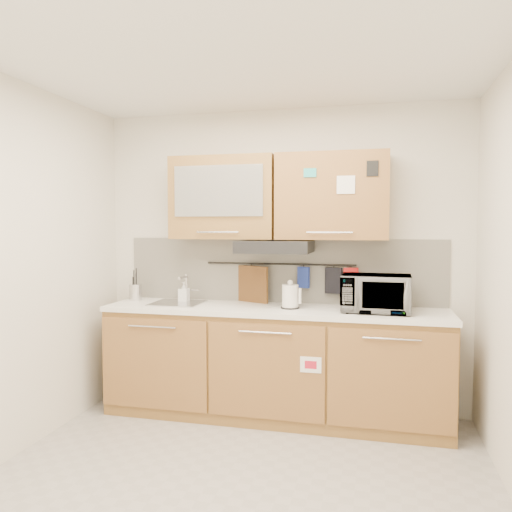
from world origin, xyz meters
The scene contains 20 objects.
floor centered at (0.00, 0.00, 0.00)m, with size 3.20×3.20×0.00m, color #9E9993.
ceiling centered at (0.00, 0.00, 2.60)m, with size 3.20×3.20×0.00m, color white.
wall_back centered at (0.00, 1.50, 1.30)m, with size 3.20×3.20×0.00m, color silver.
wall_left centered at (-1.60, 0.00, 1.30)m, with size 3.00×3.00×0.00m, color silver.
base_cabinet centered at (0.00, 1.19, 0.41)m, with size 2.80×0.64×0.88m.
countertop centered at (0.00, 1.19, 0.90)m, with size 2.82×0.62×0.04m, color white.
backsplash centered at (0.00, 1.49, 1.20)m, with size 2.80×0.02×0.56m, color silver.
upper_cabinets centered at (0.00, 1.32, 1.83)m, with size 1.82×0.37×0.70m.
range_hood centered at (0.00, 1.25, 1.42)m, with size 0.60×0.46×0.10m, color black.
sink centered at (-0.85, 1.21, 0.92)m, with size 0.42×0.40×0.26m.
utensil_rail centered at (0.00, 1.45, 1.26)m, with size 0.02×0.02×1.30m, color black.
utensil_crock centered at (-1.30, 1.30, 1.00)m, with size 0.12×0.12×0.29m.
kettle centered at (0.14, 1.18, 1.01)m, with size 0.17×0.15×0.23m.
toaster centered at (0.69, 1.18, 1.03)m, with size 0.28×0.18×0.21m.
microwave centered at (0.82, 1.17, 1.07)m, with size 0.52×0.36×0.29m, color #999999.
soap_bottle centered at (-0.83, 1.30, 1.01)m, with size 0.08×0.08×0.18m, color #999999.
cutting_board centered at (-0.25, 1.44, 1.02)m, with size 0.35×0.03×0.44m, color brown.
oven_mitt centered at (0.21, 1.44, 1.15)m, with size 0.11×0.03×0.18m, color #213598.
dark_pouch centered at (0.47, 1.44, 1.13)m, with size 0.14×0.04×0.22m, color black.
pot_holder centered at (0.61, 1.44, 1.16)m, with size 0.12×0.02×0.15m, color red.
Camera 1 is at (0.81, -2.80, 1.59)m, focal length 35.00 mm.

